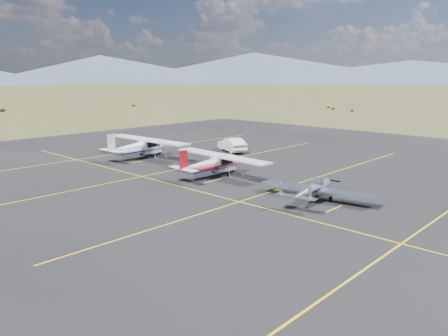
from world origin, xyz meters
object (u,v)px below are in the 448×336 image
aircraft_low_wing (313,189)px  sedan (232,145)px  aircraft_cessna (213,163)px  aircraft_plain (140,146)px

aircraft_low_wing → sedan: 20.34m
aircraft_low_wing → aircraft_cessna: bearing=78.1°
aircraft_low_wing → sedan: size_ratio=1.76×
sedan → aircraft_plain: bearing=-1.4°
aircraft_cessna → aircraft_plain: (0.83, 11.44, 0.10)m
aircraft_plain → sedan: 10.36m
aircraft_low_wing → sedan: (10.76, 17.26, -0.07)m
aircraft_low_wing → aircraft_cessna: 10.14m
aircraft_plain → aircraft_low_wing: bearing=-96.1°
aircraft_cessna → aircraft_plain: aircraft_plain is taller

